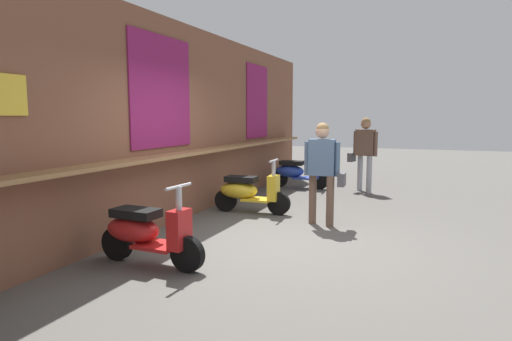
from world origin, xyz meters
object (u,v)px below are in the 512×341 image
Objects in this scene: scooter_red at (145,232)px; scooter_blue at (296,172)px; scooter_yellow at (247,191)px; shopper_browsing at (323,164)px; shopper_with_handbag at (365,147)px.

scooter_red is 5.95m from scooter_blue.
shopper_browsing is at bearing -18.36° from scooter_yellow.
shopper_browsing reaches higher than scooter_red.
shopper_with_handbag reaches higher than shopper_browsing.
scooter_blue is 0.83× the size of shopper_with_handbag.
shopper_browsing is (2.61, -1.45, 0.58)m from scooter_red.
scooter_yellow is 1.61m from shopper_browsing.
scooter_yellow is 2.96m from scooter_blue.
shopper_browsing is at bearing -70.01° from scooter_blue.
scooter_blue is (2.96, -0.00, 0.00)m from scooter_yellow.
scooter_blue is at bearing -71.63° from shopper_with_handbag.
shopper_with_handbag reaches higher than scooter_yellow.
scooter_red is 0.83× the size of shopper_with_handbag.
shopper_with_handbag is (3.03, -1.58, 0.64)m from scooter_yellow.
scooter_blue is 3.69m from shopper_browsing.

